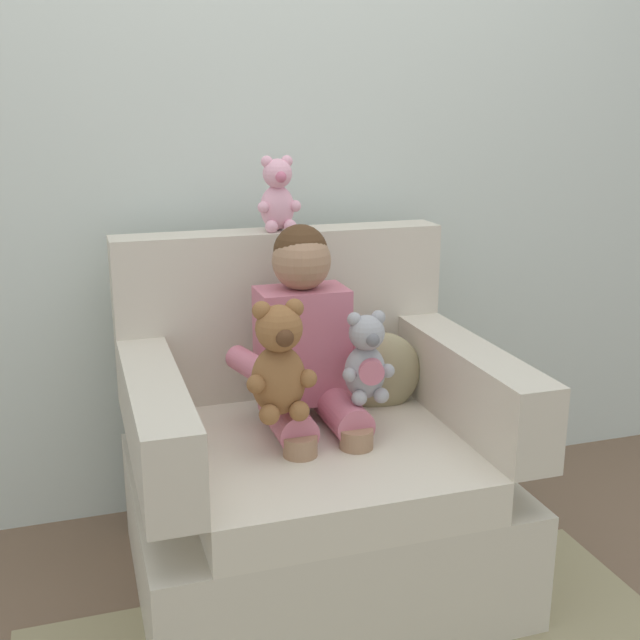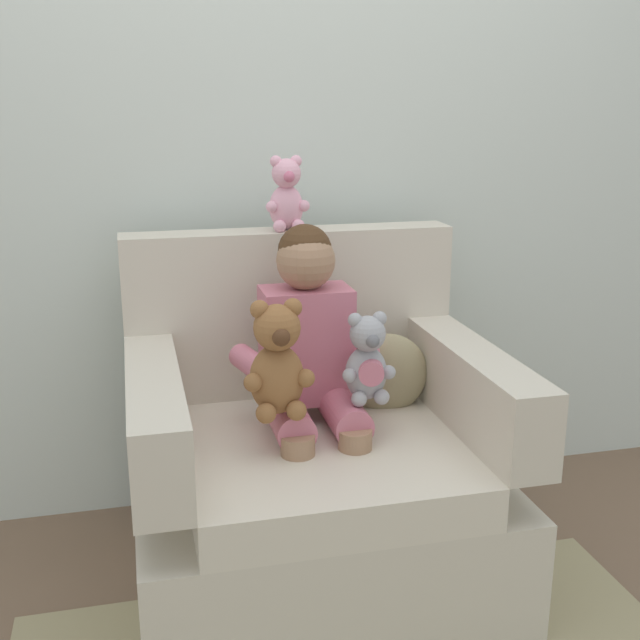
{
  "view_description": "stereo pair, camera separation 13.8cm",
  "coord_description": "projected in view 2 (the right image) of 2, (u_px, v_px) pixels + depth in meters",
  "views": [
    {
      "loc": [
        -0.62,
        -1.99,
        1.4
      ],
      "look_at": [
        -0.0,
        -0.05,
        0.83
      ],
      "focal_mm": 44.36,
      "sensor_mm": 36.0,
      "label": 1
    },
    {
      "loc": [
        -0.49,
        -2.03,
        1.4
      ],
      "look_at": [
        -0.0,
        -0.05,
        0.83
      ],
      "focal_mm": 44.36,
      "sensor_mm": 36.0,
      "label": 2
    }
  ],
  "objects": [
    {
      "name": "plush_brown",
      "position": [
        277.0,
        362.0,
        2.07
      ],
      "size": [
        0.19,
        0.15,
        0.32
      ],
      "rotation": [
        0.0,
        0.0,
        -0.27
      ],
      "color": "brown",
      "rests_on": "armchair"
    },
    {
      "name": "plush_grey",
      "position": [
        367.0,
        360.0,
        2.18
      ],
      "size": [
        0.15,
        0.12,
        0.26
      ],
      "rotation": [
        0.0,
        0.0,
        0.09
      ],
      "color": "#9E9EA3",
      "rests_on": "armchair"
    },
    {
      "name": "seated_child",
      "position": [
        310.0,
        356.0,
        2.26
      ],
      "size": [
        0.45,
        0.39,
        0.82
      ],
      "rotation": [
        0.0,
        0.0,
        0.13
      ],
      "color": "#C66B7F",
      "rests_on": "armchair"
    },
    {
      "name": "back_wall",
      "position": [
        272.0,
        129.0,
        2.63
      ],
      "size": [
        6.0,
        0.1,
        2.6
      ],
      "primitive_type": "cube",
      "color": "silver",
      "rests_on": "ground"
    },
    {
      "name": "ground_plane",
      "position": [
        317.0,
        578.0,
        2.39
      ],
      "size": [
        8.0,
        8.0,
        0.0
      ],
      "primitive_type": "plane",
      "color": "brown"
    },
    {
      "name": "plush_pink_on_backrest",
      "position": [
        287.0,
        196.0,
        2.43
      ],
      "size": [
        0.14,
        0.11,
        0.23
      ],
      "rotation": [
        0.0,
        0.0,
        -0.16
      ],
      "color": "#EAA8BC",
      "rests_on": "armchair"
    },
    {
      "name": "armchair",
      "position": [
        314.0,
        473.0,
        2.33
      ],
      "size": [
        1.04,
        0.88,
        1.0
      ],
      "color": "beige",
      "rests_on": "ground"
    },
    {
      "name": "throw_pillow",
      "position": [
        386.0,
        374.0,
        2.44
      ],
      "size": [
        0.27,
        0.15,
        0.26
      ],
      "primitive_type": "ellipsoid",
      "rotation": [
        0.0,
        0.0,
        -0.13
      ],
      "color": "#998C66",
      "rests_on": "armchair"
    }
  ]
}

